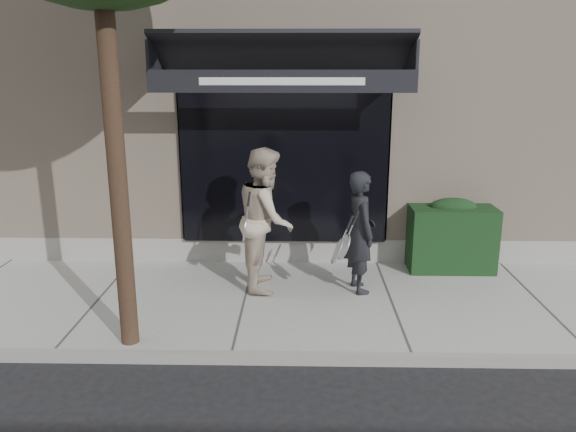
{
  "coord_description": "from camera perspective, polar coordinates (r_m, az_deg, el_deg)",
  "views": [
    {
      "loc": [
        -1.25,
        -7.15,
        3.18
      ],
      "look_at": [
        -1.42,
        0.6,
        1.13
      ],
      "focal_mm": 35.0,
      "sensor_mm": 36.0,
      "label": 1
    }
  ],
  "objects": [
    {
      "name": "building_facade",
      "position": [
        12.18,
        7.29,
        12.61
      ],
      "size": [
        14.3,
        8.04,
        5.64
      ],
      "color": "beige",
      "rests_on": "ground"
    },
    {
      "name": "hedge",
      "position": [
        9.08,
        16.21,
        -1.92
      ],
      "size": [
        1.3,
        0.7,
        1.14
      ],
      "color": "black",
      "rests_on": "sidewalk"
    },
    {
      "name": "ground",
      "position": [
        7.93,
        10.35,
        -9.11
      ],
      "size": [
        80.0,
        80.0,
        0.0
      ],
      "primitive_type": "plane",
      "color": "black",
      "rests_on": "ground"
    },
    {
      "name": "pedestrian_back",
      "position": [
        7.9,
        -2.25,
        -0.28
      ],
      "size": [
        0.79,
        1.0,
        2.01
      ],
      "color": "#BFAD99",
      "rests_on": "sidewalk"
    },
    {
      "name": "curb",
      "position": [
        6.53,
        12.51,
        -14.03
      ],
      "size": [
        20.0,
        0.1,
        0.14
      ],
      "primitive_type": "cube",
      "color": "gray",
      "rests_on": "ground"
    },
    {
      "name": "pedestrian_front",
      "position": [
        7.85,
        7.34,
        -1.64
      ],
      "size": [
        0.71,
        0.91,
        1.71
      ],
      "color": "black",
      "rests_on": "sidewalk"
    },
    {
      "name": "sidewalk",
      "position": [
        7.9,
        10.37,
        -8.71
      ],
      "size": [
        20.0,
        3.0,
        0.12
      ],
      "primitive_type": "cube",
      "color": "gray",
      "rests_on": "ground"
    }
  ]
}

